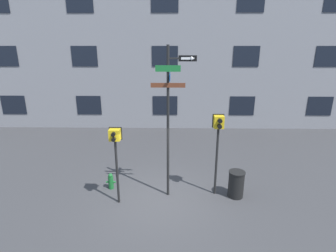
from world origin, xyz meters
The scene contains 7 objects.
ground_plane centered at (0.00, 0.00, 0.00)m, with size 60.00×60.00×0.00m, color #38383A.
building_facade centered at (0.00, 8.44, 5.97)m, with size 24.00×0.64×11.93m.
street_sign_pole centered at (0.38, 0.33, 3.06)m, with size 1.42×0.79×5.15m.
pedestrian_signal_left centered at (-1.34, -0.17, 2.09)m, with size 0.41×0.40×2.65m.
pedestrian_signal_right centered at (2.01, 0.43, 2.31)m, with size 0.39×0.40×2.93m.
fire_hydrant centered at (-1.81, 0.72, 0.29)m, with size 0.35×0.19×0.61m.
trash_bin centered at (2.71, 0.28, 0.48)m, with size 0.57×0.57×0.96m.
Camera 1 is at (0.47, -7.90, 5.16)m, focal length 28.00 mm.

